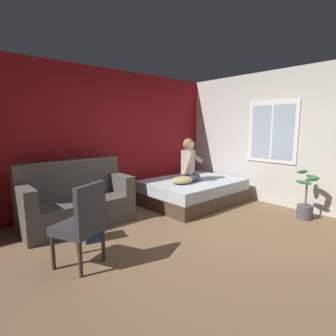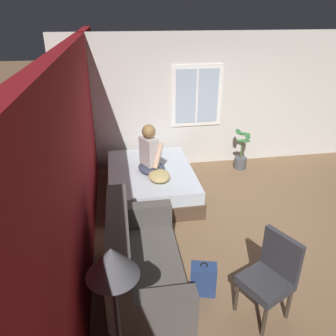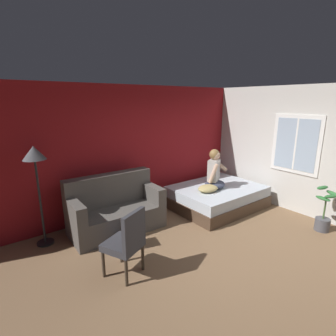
# 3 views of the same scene
# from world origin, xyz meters

# --- Properties ---
(ground_plane) EXTENTS (40.00, 40.00, 0.00)m
(ground_plane) POSITION_xyz_m (0.00, 0.00, 0.00)
(ground_plane) COLOR brown
(wall_back_accent) EXTENTS (9.88, 0.16, 2.70)m
(wall_back_accent) POSITION_xyz_m (0.00, 2.57, 1.35)
(wall_back_accent) COLOR maroon
(wall_back_accent) RESTS_ON ground
(wall_side_with_window) EXTENTS (0.19, 6.38, 2.70)m
(wall_side_with_window) POSITION_xyz_m (2.52, 0.01, 1.35)
(wall_side_with_window) COLOR silver
(wall_side_with_window) RESTS_ON ground
(bed) EXTENTS (2.01, 1.54, 0.48)m
(bed) POSITION_xyz_m (1.28, 1.50, 0.24)
(bed) COLOR #4C3828
(bed) RESTS_ON ground
(couch) EXTENTS (1.71, 0.85, 1.04)m
(couch) POSITION_xyz_m (-1.08, 1.90, 0.39)
(couch) COLOR #514C47
(couch) RESTS_ON ground
(side_chair) EXTENTS (0.61, 0.61, 0.98)m
(side_chair) POSITION_xyz_m (-1.55, 0.56, 0.53)
(side_chair) COLOR #382D23
(side_chair) RESTS_ON ground
(person_seated) EXTENTS (0.66, 0.63, 0.88)m
(person_seated) POSITION_xyz_m (1.17, 1.51, 0.84)
(person_seated) COLOR #383D51
(person_seated) RESTS_ON bed
(backpack) EXTENTS (0.29, 0.34, 0.46)m
(backpack) POSITION_xyz_m (-1.17, 1.17, 0.19)
(backpack) COLOR navy
(backpack) RESTS_ON ground
(throw_pillow) EXTENTS (0.48, 0.37, 0.14)m
(throw_pillow) POSITION_xyz_m (0.87, 1.40, 0.55)
(throw_pillow) COLOR tan
(throw_pillow) RESTS_ON bed
(cell_phone) EXTENTS (0.15, 0.09, 0.01)m
(cell_phone) POSITION_xyz_m (0.89, 1.23, 0.48)
(cell_phone) COLOR #B7B7BC
(cell_phone) RESTS_ON bed
(potted_plant) EXTENTS (0.39, 0.37, 0.85)m
(potted_plant) POSITION_xyz_m (2.01, -0.50, 0.30)
(potted_plant) COLOR #4C4C51
(potted_plant) RESTS_ON ground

